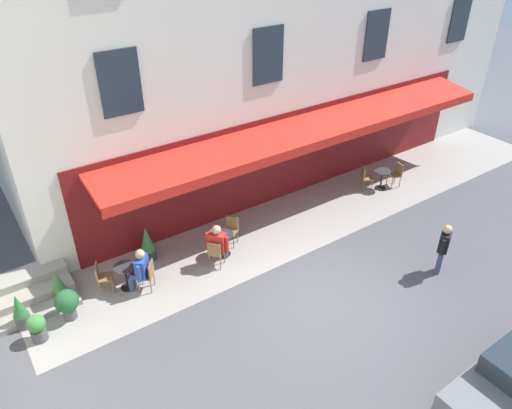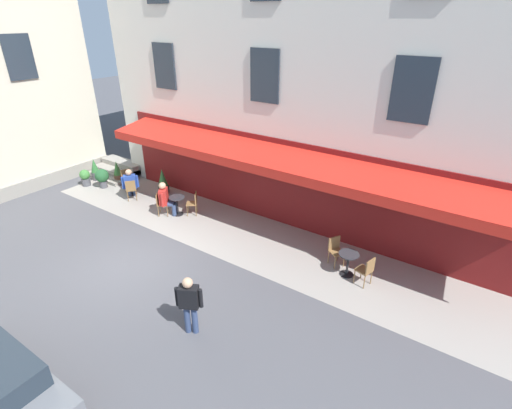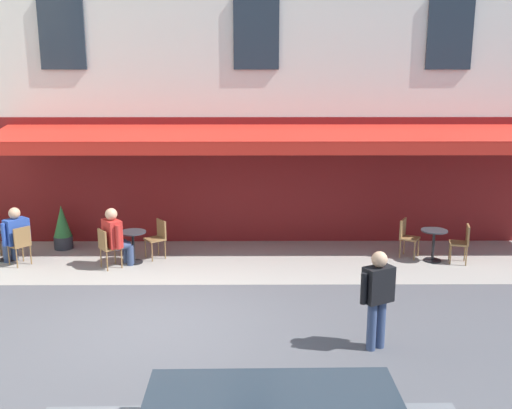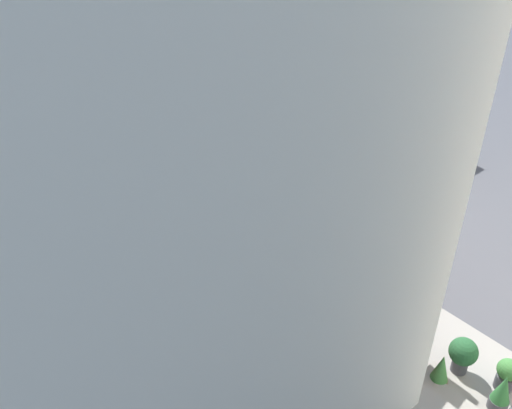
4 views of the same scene
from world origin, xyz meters
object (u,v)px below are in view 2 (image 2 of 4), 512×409
at_px(cafe_table_near_entrance, 348,261).
at_px(potted_plant_entrance_right, 117,172).
at_px(seated_patron_in_red, 166,198).
at_px(walking_pedestrian_in_black, 189,301).
at_px(seated_companion_in_blue, 130,183).
at_px(potted_plant_by_steps, 85,177).
at_px(cafe_chair_wicker_facing_street, 127,178).
at_px(potted_plant_under_sign, 102,177).
at_px(cafe_chair_wicker_under_awning, 131,188).
at_px(cafe_table_streetside, 131,184).
at_px(cafe_table_mid_terrace, 177,203).
at_px(potted_plant_entrance_left, 163,181).
at_px(cafe_chair_wicker_back_row, 367,269).
at_px(cafe_chair_wicker_by_window, 336,249).
at_px(cafe_chair_wicker_near_door, 161,202).
at_px(cafe_chair_wicker_corner_right, 194,202).
at_px(potted_plant_mid_terrace, 95,170).

relative_size(cafe_table_near_entrance, potted_plant_entrance_right, 0.75).
xyz_separation_m(seated_patron_in_red, walking_pedestrian_in_black, (-5.02, 3.97, 0.22)).
xyz_separation_m(seated_companion_in_blue, potted_plant_by_steps, (2.81, 0.31, -0.30)).
xyz_separation_m(cafe_chair_wicker_facing_street, potted_plant_under_sign, (1.07, 0.50, -0.04)).
relative_size(cafe_chair_wicker_under_awning, seated_companion_in_blue, 0.68).
xyz_separation_m(walking_pedestrian_in_black, potted_plant_entrance_right, (9.34, -5.01, -0.46)).
height_order(cafe_table_streetside, potted_plant_by_steps, potted_plant_by_steps).
xyz_separation_m(cafe_table_mid_terrace, potted_plant_entrance_left, (1.97, -1.11, 0.05)).
bearing_deg(cafe_chair_wicker_back_row, cafe_chair_wicker_by_window, -22.51).
height_order(seated_companion_in_blue, walking_pedestrian_in_black, walking_pedestrian_in_black).
relative_size(seated_companion_in_blue, potted_plant_entrance_left, 1.21).
height_order(cafe_table_near_entrance, cafe_chair_wicker_near_door, cafe_chair_wicker_near_door).
height_order(cafe_chair_wicker_under_awning, potted_plant_entrance_left, potted_plant_entrance_left).
xyz_separation_m(potted_plant_by_steps, potted_plant_entrance_left, (-3.51, -1.45, 0.13)).
bearing_deg(cafe_table_mid_terrace, cafe_table_streetside, -4.29).
bearing_deg(cafe_chair_wicker_under_awning, cafe_table_streetside, -38.42).
distance_m(cafe_chair_wicker_corner_right, cafe_chair_wicker_facing_street, 4.09).
bearing_deg(cafe_chair_wicker_near_door, cafe_chair_wicker_back_row, -177.72).
bearing_deg(cafe_table_mid_terrace, cafe_chair_wicker_facing_street, -7.54).
xyz_separation_m(cafe_table_streetside, potted_plant_by_steps, (2.48, 0.57, -0.08)).
xyz_separation_m(cafe_table_streetside, cafe_chair_wicker_facing_street, (0.58, -0.25, 0.06)).
bearing_deg(potted_plant_by_steps, seated_patron_in_red, -179.00).
bearing_deg(potted_plant_entrance_left, cafe_chair_wicker_by_window, 175.26).
xyz_separation_m(cafe_chair_wicker_back_row, cafe_chair_wicker_under_awning, (10.04, 0.10, 0.00)).
bearing_deg(cafe_chair_wicker_corner_right, potted_plant_mid_terrace, 0.34).
distance_m(cafe_chair_wicker_by_window, potted_plant_entrance_right, 11.03).
height_order(cafe_chair_wicker_by_window, cafe_table_mid_terrace, cafe_chair_wicker_by_window).
relative_size(cafe_chair_wicker_by_window, cafe_chair_wicker_near_door, 1.00).
xyz_separation_m(cafe_chair_wicker_facing_street, potted_plant_entrance_left, (-1.61, -0.63, -0.01)).
bearing_deg(potted_plant_mid_terrace, potted_plant_entrance_right, -156.78).
relative_size(cafe_chair_wicker_near_door, potted_plant_mid_terrace, 0.89).
bearing_deg(cafe_table_mid_terrace, potted_plant_under_sign, 0.34).
height_order(cafe_table_near_entrance, cafe_chair_wicker_corner_right, cafe_chair_wicker_corner_right).
distance_m(cafe_table_mid_terrace, seated_patron_in_red, 0.47).
bearing_deg(cafe_chair_wicker_under_awning, potted_plant_under_sign, -3.72).
bearing_deg(cafe_table_mid_terrace, cafe_chair_wicker_back_row, 179.51).
relative_size(seated_companion_in_blue, potted_plant_under_sign, 1.53).
bearing_deg(potted_plant_mid_terrace, potted_plant_under_sign, 160.78).
bearing_deg(seated_companion_in_blue, cafe_chair_wicker_facing_street, -29.21).
distance_m(cafe_chair_wicker_by_window, cafe_table_streetside, 9.38).
bearing_deg(cafe_chair_wicker_corner_right, cafe_chair_wicker_by_window, -179.61).
bearing_deg(walking_pedestrian_in_black, cafe_chair_wicker_facing_street, -29.58).
height_order(cafe_chair_wicker_back_row, cafe_chair_wicker_facing_street, same).
xyz_separation_m(cafe_table_streetside, potted_plant_entrance_right, (1.65, -0.57, -0.01)).
bearing_deg(cafe_table_mid_terrace, cafe_chair_wicker_near_door, 37.42).
bearing_deg(potted_plant_entrance_left, cafe_chair_wicker_near_door, 134.56).
height_order(cafe_chair_wicker_near_door, potted_plant_entrance_left, potted_plant_entrance_left).
height_order(cafe_table_near_entrance, potted_plant_entrance_right, potted_plant_entrance_right).
distance_m(cafe_table_near_entrance, cafe_chair_wicker_by_window, 0.63).
bearing_deg(cafe_table_mid_terrace, potted_plant_by_steps, 3.57).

